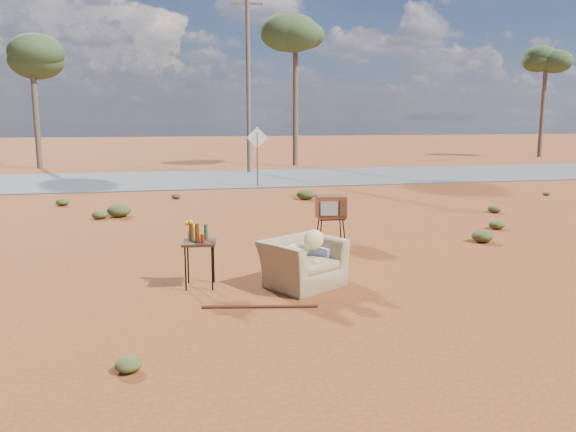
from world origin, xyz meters
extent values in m
plane|color=brown|center=(0.00, 0.00, 0.00)|extent=(140.00, 140.00, 0.00)
cube|color=#565659|center=(0.00, 15.00, 0.02)|extent=(140.00, 7.00, 0.04)
imported|color=#947E50|center=(0.18, -0.37, 0.48)|extent=(1.30, 1.17, 0.95)
ellipsoid|color=#E8E28E|center=(0.11, -0.35, 0.55)|extent=(0.34, 0.34, 0.20)
ellipsoid|color=#E8E28E|center=(0.32, -0.50, 0.74)|extent=(0.30, 0.15, 0.30)
cube|color=#213899|center=(0.56, -0.02, 0.28)|extent=(0.75, 0.84, 0.56)
cube|color=black|center=(1.50, 2.58, 0.47)|extent=(0.56, 0.45, 0.03)
cylinder|color=black|center=(1.24, 2.42, 0.24)|extent=(0.03, 0.03, 0.47)
cylinder|color=black|center=(1.72, 2.37, 0.24)|extent=(0.03, 0.03, 0.47)
cylinder|color=black|center=(1.28, 2.79, 0.24)|extent=(0.03, 0.03, 0.47)
cylinder|color=black|center=(1.76, 2.74, 0.24)|extent=(0.03, 0.03, 0.47)
cube|color=brown|center=(1.50, 2.58, 0.72)|extent=(0.63, 0.51, 0.46)
cube|color=gray|center=(1.39, 2.35, 0.72)|extent=(0.35, 0.06, 0.28)
cube|color=#472D19|center=(1.68, 2.32, 0.72)|extent=(0.13, 0.03, 0.32)
cube|color=#352013|center=(-1.33, -0.08, 0.68)|extent=(0.55, 0.55, 0.04)
cylinder|color=black|center=(-1.55, -0.24, 0.34)|extent=(0.02, 0.02, 0.68)
cylinder|color=black|center=(-1.17, -0.29, 0.34)|extent=(0.02, 0.02, 0.68)
cylinder|color=black|center=(-1.50, 0.14, 0.34)|extent=(0.02, 0.02, 0.68)
cylinder|color=black|center=(-1.11, 0.09, 0.34)|extent=(0.02, 0.02, 0.68)
cylinder|color=#44280B|center=(-1.44, -0.01, 0.83)|extent=(0.07, 0.07, 0.25)
cylinder|color=#44280B|center=(-1.36, -0.15, 0.83)|extent=(0.06, 0.06, 0.27)
cylinder|color=#225028|center=(-1.22, 0.01, 0.82)|extent=(0.06, 0.06, 0.23)
cylinder|color=#B2290E|center=(-1.29, -0.18, 0.76)|extent=(0.06, 0.06, 0.13)
cylinder|color=silver|center=(-1.46, 0.09, 0.77)|extent=(0.08, 0.08, 0.14)
ellipsoid|color=yellow|center=(-1.46, 0.09, 0.92)|extent=(0.16, 0.16, 0.12)
cylinder|color=#532516|center=(-0.62, -1.23, 0.02)|extent=(1.53, 0.33, 0.04)
cylinder|color=brown|center=(1.50, 12.00, 1.00)|extent=(0.06, 0.06, 2.00)
cube|color=silver|center=(1.50, 12.00, 1.80)|extent=(0.78, 0.04, 0.78)
cylinder|color=brown|center=(-8.00, 22.00, 3.00)|extent=(0.28, 0.28, 6.00)
ellipsoid|color=#3D512A|center=(-8.00, 22.00, 5.50)|extent=(3.20, 3.20, 2.20)
cylinder|color=brown|center=(5.00, 21.00, 3.50)|extent=(0.28, 0.28, 7.00)
ellipsoid|color=#3D512A|center=(5.00, 21.00, 6.50)|extent=(3.20, 3.20, 2.20)
cylinder|color=brown|center=(22.00, 24.00, 3.25)|extent=(0.28, 0.28, 6.50)
ellipsoid|color=#3D512A|center=(22.00, 24.00, 6.00)|extent=(3.20, 3.20, 2.20)
cylinder|color=brown|center=(2.00, 17.50, 4.00)|extent=(0.20, 0.20, 8.00)
cube|color=brown|center=(2.00, 17.50, 7.50)|extent=(1.40, 0.10, 0.10)
ellipsoid|color=#485123|center=(4.50, 1.80, 0.12)|extent=(0.44, 0.44, 0.24)
ellipsoid|color=#485123|center=(-3.00, 6.50, 0.17)|extent=(0.60, 0.60, 0.33)
ellipsoid|color=#485123|center=(6.80, 5.00, 0.10)|extent=(0.36, 0.36, 0.20)
ellipsoid|color=#485123|center=(3.20, 8.00, 0.11)|extent=(0.40, 0.40, 0.22)
ellipsoid|color=#485123|center=(-1.50, 9.50, 0.08)|extent=(0.30, 0.30, 0.17)
camera|label=1|loc=(-1.77, -8.32, 2.51)|focal=35.00mm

